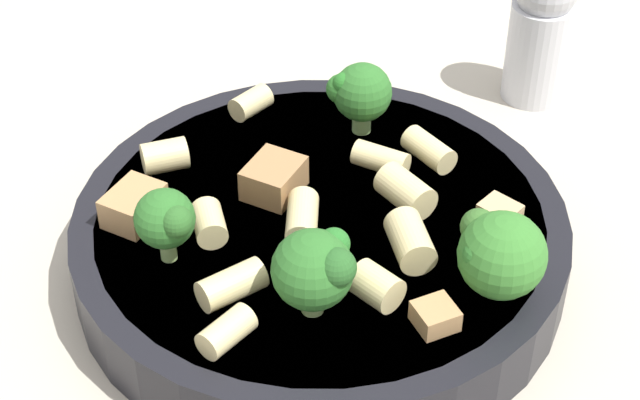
{
  "coord_description": "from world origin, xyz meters",
  "views": [
    {
      "loc": [
        -0.25,
        0.3,
        0.36
      ],
      "look_at": [
        0.0,
        0.0,
        0.04
      ],
      "focal_mm": 60.0,
      "sensor_mm": 36.0,
      "label": 1
    }
  ],
  "objects": [
    {
      "name": "ground_plane",
      "position": [
        0.0,
        0.0,
        0.0
      ],
      "size": [
        2.0,
        2.0,
        0.0
      ],
      "primitive_type": "plane",
      "color": "#BCB29E"
    },
    {
      "name": "pasta_bowl",
      "position": [
        0.0,
        0.0,
        0.02
      ],
      "size": [
        0.24,
        0.24,
        0.03
      ],
      "color": "black",
      "rests_on": "ground_plane"
    },
    {
      "name": "broccoli_floret_0",
      "position": [
        -0.09,
        -0.01,
        0.06
      ],
      "size": [
        0.04,
        0.04,
        0.04
      ],
      "color": "#84AD60",
      "rests_on": "pasta_bowl"
    },
    {
      "name": "broccoli_floret_1",
      "position": [
        0.03,
        -0.07,
        0.06
      ],
      "size": [
        0.03,
        0.03,
        0.04
      ],
      "color": "#84AD60",
      "rests_on": "pasta_bowl"
    },
    {
      "name": "broccoli_floret_2",
      "position": [
        -0.04,
        0.05,
        0.06
      ],
      "size": [
        0.04,
        0.04,
        0.04
      ],
      "color": "#93B766",
      "rests_on": "pasta_bowl"
    },
    {
      "name": "broccoli_floret_3",
      "position": [
        0.03,
        0.07,
        0.06
      ],
      "size": [
        0.03,
        0.03,
        0.04
      ],
      "color": "#93B766",
      "rests_on": "pasta_bowl"
    },
    {
      "name": "rigatoni_0",
      "position": [
        0.0,
        0.01,
        0.04
      ],
      "size": [
        0.03,
        0.03,
        0.01
      ],
      "primitive_type": "cylinder",
      "rotation": [
        1.57,
        0.0,
        0.66
      ],
      "color": "beige",
      "rests_on": "pasta_bowl"
    },
    {
      "name": "rigatoni_1",
      "position": [
        -0.01,
        -0.07,
        0.04
      ],
      "size": [
        0.03,
        0.02,
        0.01
      ],
      "primitive_type": "cylinder",
      "rotation": [
        1.57,
        0.0,
        1.33
      ],
      "color": "beige",
      "rests_on": "pasta_bowl"
    },
    {
      "name": "rigatoni_2",
      "position": [
        0.0,
        -0.05,
        0.04
      ],
      "size": [
        0.03,
        0.02,
        0.01
      ],
      "primitive_type": "cylinder",
      "rotation": [
        1.57,
        0.0,
        1.78
      ],
      "color": "beige",
      "rests_on": "pasta_bowl"
    },
    {
      "name": "rigatoni_3",
      "position": [
        0.08,
        -0.04,
        0.04
      ],
      "size": [
        0.01,
        0.02,
        0.01
      ],
      "primitive_type": "cylinder",
      "rotation": [
        1.57,
        0.0,
        3.1
      ],
      "color": "beige",
      "rests_on": "pasta_bowl"
    },
    {
      "name": "rigatoni_4",
      "position": [
        0.03,
        0.04,
        0.04
      ],
      "size": [
        0.03,
        0.02,
        0.01
      ],
      "primitive_type": "cylinder",
      "rotation": [
        1.57,
        0.0,
        0.93
      ],
      "color": "beige",
      "rests_on": "pasta_bowl"
    },
    {
      "name": "rigatoni_5",
      "position": [
        0.08,
        0.02,
        0.04
      ],
      "size": [
        0.03,
        0.03,
        0.02
      ],
      "primitive_type": "cylinder",
      "rotation": [
        1.57,
        0.0,
        2.59
      ],
      "color": "beige",
      "rests_on": "pasta_bowl"
    },
    {
      "name": "rigatoni_6",
      "position": [
        -0.05,
        -0.01,
        0.04
      ],
      "size": [
        0.03,
        0.03,
        0.02
      ],
      "primitive_type": "cylinder",
      "rotation": [
        1.57,
        0.0,
        0.91
      ],
      "color": "beige",
      "rests_on": "pasta_bowl"
    },
    {
      "name": "rigatoni_7",
      "position": [
        -0.05,
        0.03,
        0.04
      ],
      "size": [
        0.02,
        0.02,
        0.02
      ],
      "primitive_type": "cylinder",
      "rotation": [
        1.57,
        0.0,
        1.48
      ],
      "color": "beige",
      "rests_on": "pasta_bowl"
    },
    {
      "name": "rigatoni_8",
      "position": [
        -0.01,
        0.07,
        0.04
      ],
      "size": [
        0.02,
        0.03,
        0.01
      ],
      "primitive_type": "cylinder",
      "rotation": [
        1.57,
        0.0,
        2.87
      ],
      "color": "beige",
      "rests_on": "pasta_bowl"
    },
    {
      "name": "rigatoni_9",
      "position": [
        -0.03,
        -0.03,
        0.04
      ],
      "size": [
        0.03,
        0.02,
        0.02
      ],
      "primitive_type": "cylinder",
      "rotation": [
        1.57,
        0.0,
        1.34
      ],
      "color": "beige",
      "rests_on": "pasta_bowl"
    },
    {
      "name": "rigatoni_10",
      "position": [
        -0.02,
        0.09,
        0.04
      ],
      "size": [
        0.01,
        0.02,
        0.01
      ],
      "primitive_type": "cylinder",
      "rotation": [
        1.57,
        0.0,
        3.13
      ],
      "color": "beige",
      "rests_on": "pasta_bowl"
    },
    {
      "name": "chicken_chunk_0",
      "position": [
        0.03,
        -0.0,
        0.04
      ],
      "size": [
        0.03,
        0.03,
        0.02
      ],
      "primitive_type": "cube",
      "rotation": [
        0.0,
        0.0,
        1.79
      ],
      "color": "#A87A4C",
      "rests_on": "pasta_bowl"
    },
    {
      "name": "chicken_chunk_1",
      "position": [
        0.07,
        0.06,
        0.04
      ],
      "size": [
        0.03,
        0.03,
        0.02
      ],
      "primitive_type": "cube",
      "rotation": [
        0.0,
        0.0,
        1.77
      ],
      "color": "tan",
      "rests_on": "pasta_bowl"
    },
    {
      "name": "chicken_chunk_2",
      "position": [
        -0.07,
        -0.05,
        0.04
      ],
      "size": [
        0.02,
        0.02,
        0.01
      ],
      "primitive_type": "cube",
      "rotation": [
        0.0,
        0.0,
        3.1
      ],
      "color": "tan",
      "rests_on": "pasta_bowl"
    },
    {
      "name": "chicken_chunk_3",
      "position": [
        -0.08,
        0.02,
        0.04
      ],
      "size": [
        0.02,
        0.02,
        0.01
      ],
      "primitive_type": "cube",
      "rotation": [
        0.0,
        0.0,
        1.13
      ],
      "color": "tan",
      "rests_on": "pasta_bowl"
    },
    {
      "name": "pepper_shaker",
      "position": [
        -0.0,
        -0.2,
        0.04
      ],
      "size": [
        0.04,
        0.04,
        0.09
      ],
      "color": "silver",
      "rests_on": "ground_plane"
    }
  ]
}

